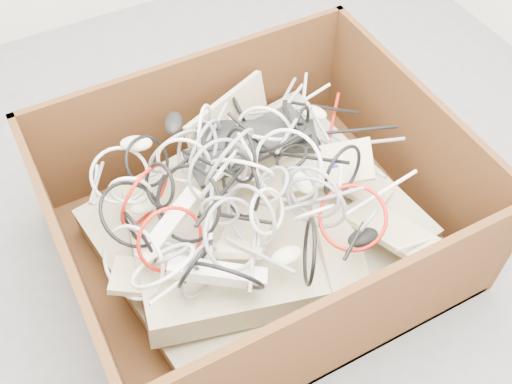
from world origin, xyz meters
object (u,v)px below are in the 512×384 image
vga_plug (337,164)px  power_strip_left (169,225)px  cardboard_box (254,229)px  power_strip_right (217,273)px

vga_plug → power_strip_left: bearing=-150.3°
cardboard_box → power_strip_right: bearing=-136.6°
power_strip_right → power_strip_left: bearing=135.5°
power_strip_left → vga_plug: size_ratio=5.97×
cardboard_box → power_strip_right: (-0.24, -0.22, 0.22)m
power_strip_right → vga_plug: power_strip_right is taller
power_strip_left → power_strip_right: bearing=-101.4°
cardboard_box → vga_plug: 0.37m
power_strip_right → vga_plug: (0.53, 0.19, 0.00)m
power_strip_left → power_strip_right: (0.06, -0.22, -0.01)m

